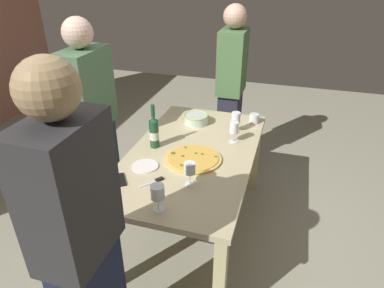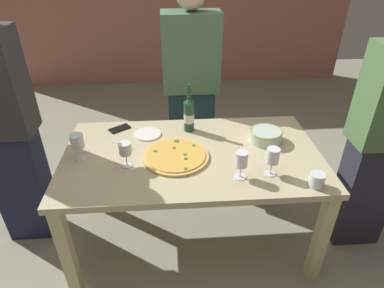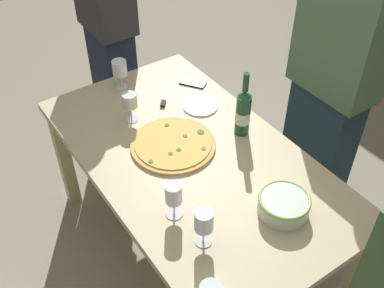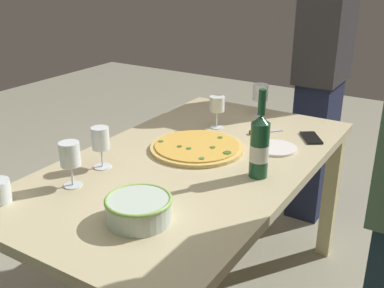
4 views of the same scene
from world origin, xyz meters
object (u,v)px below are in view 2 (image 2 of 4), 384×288
object	(u,v)px
wine_glass_far_left	(125,150)
side_plate	(148,134)
person_host	(383,138)
person_guest_left	(191,87)
wine_glass_far_right	(241,161)
dining_table	(192,165)
cell_phone	(120,129)
person_guest_right	(4,127)
wine_glass_near_pizza	(77,142)
pizza_knife	(124,145)
pizza	(176,156)
serving_bowl	(266,135)
wine_glass_by_bottle	(273,157)
wine_bottle	(188,114)
cup_amber	(317,180)

from	to	relation	value
wine_glass_far_left	side_plate	size ratio (longest dim) A/B	0.85
wine_glass_far_left	person_host	bearing A→B (deg)	1.79
person_guest_left	wine_glass_far_right	bearing A→B (deg)	13.59
dining_table	wine_glass_far_right	xyz separation A→B (m)	(0.25, -0.26, 0.20)
cell_phone	person_guest_right	distance (m)	0.71
wine_glass_near_pizza	side_plate	size ratio (longest dim) A/B	0.90
cell_phone	pizza_knife	distance (m)	0.23
pizza	side_plate	size ratio (longest dim) A/B	2.22
pizza	wine_glass_near_pizza	world-z (taller)	wine_glass_near_pizza
pizza	cell_phone	world-z (taller)	pizza
serving_bowl	pizza_knife	size ratio (longest dim) A/B	1.49
dining_table	pizza	distance (m)	0.15
serving_bowl	wine_glass_by_bottle	size ratio (longest dim) A/B	1.26
wine_glass_by_bottle	person_guest_left	xyz separation A→B (m)	(-0.38, 1.10, -0.03)
pizza	wine_glass_by_bottle	distance (m)	0.58
serving_bowl	wine_bottle	xyz separation A→B (m)	(-0.50, 0.18, 0.08)
person_host	cup_amber	bearing A→B (deg)	32.95
pizza	wine_glass_by_bottle	size ratio (longest dim) A/B	2.41
wine_glass_near_pizza	person_host	xyz separation A→B (m)	(1.86, -0.05, -0.02)
cup_amber	cell_phone	xyz separation A→B (m)	(-1.13, 0.70, -0.03)
cell_phone	cup_amber	bearing A→B (deg)	-156.40
wine_bottle	cup_amber	size ratio (longest dim) A/B	4.11
pizza_knife	person_guest_left	bearing A→B (deg)	56.69
person_host	wine_glass_far_left	bearing A→B (deg)	4.43
side_plate	person_host	size ratio (longest dim) A/B	0.11
cell_phone	pizza_knife	size ratio (longest dim) A/B	1.00
wine_glass_by_bottle	person_guest_right	xyz separation A→B (m)	(-1.59, 0.40, 0.03)
wine_glass_near_pizza	person_guest_left	distance (m)	1.13
side_plate	person_guest_left	xyz separation A→B (m)	(0.34, 0.61, 0.08)
cell_phone	person_guest_left	distance (m)	0.75
wine_glass_far_left	person_guest_left	distance (m)	1.06
wine_bottle	wine_glass_far_left	distance (m)	0.55
pizza	side_plate	world-z (taller)	pizza
wine_glass_far_left	pizza_knife	xyz separation A→B (m)	(-0.04, 0.22, -0.10)
serving_bowl	person_host	bearing A→B (deg)	-13.62
dining_table	pizza	bearing A→B (deg)	-159.40
wine_bottle	cup_amber	world-z (taller)	wine_bottle
wine_glass_far_left	wine_glass_far_right	world-z (taller)	wine_glass_far_right
cup_amber	cell_phone	bearing A→B (deg)	148.14
wine_glass_near_pizza	serving_bowl	bearing A→B (deg)	5.83
serving_bowl	person_guest_right	size ratio (longest dim) A/B	0.12
wine_glass_near_pizza	cup_amber	xyz separation A→B (m)	(1.33, -0.36, -0.08)
person_guest_left	person_host	bearing A→B (deg)	54.44
wine_glass_far_left	pizza	bearing A→B (deg)	12.66
wine_glass_by_bottle	side_plate	world-z (taller)	wine_glass_by_bottle
wine_bottle	person_guest_left	size ratio (longest dim) A/B	0.20
dining_table	cell_phone	bearing A→B (deg)	145.11
wine_glass_far_right	person_guest_right	xyz separation A→B (m)	(-1.42, 0.42, 0.03)
wine_glass_far_left	pizza_knife	distance (m)	0.25
cell_phone	dining_table	bearing A→B (deg)	-159.43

